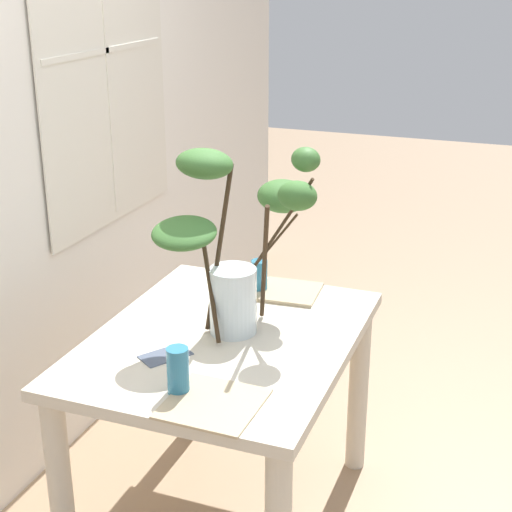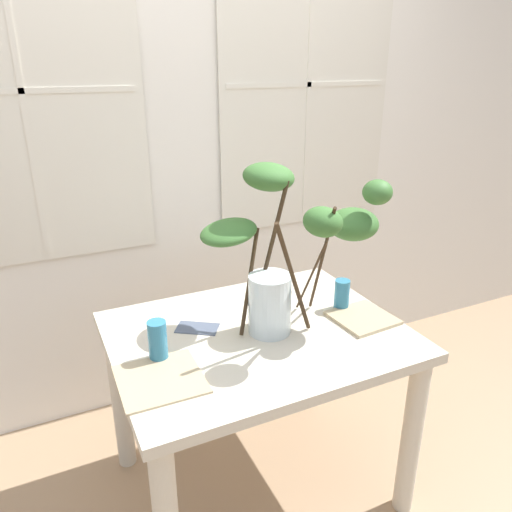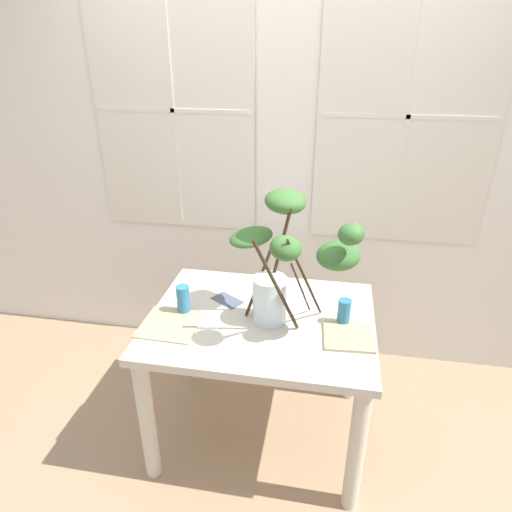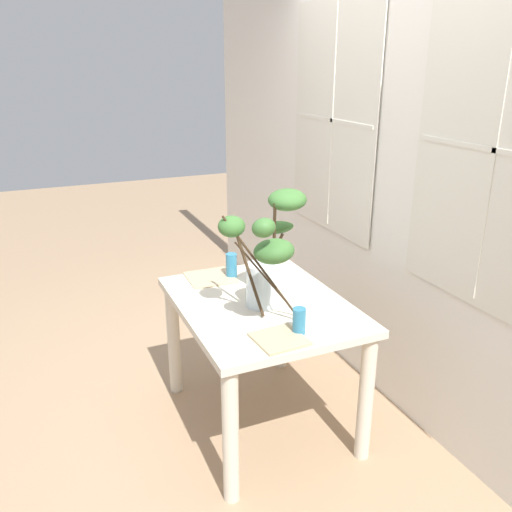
{
  "view_description": "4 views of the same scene",
  "coord_description": "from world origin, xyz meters",
  "px_view_note": "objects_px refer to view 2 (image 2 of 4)",
  "views": [
    {
      "loc": [
        -2.22,
        -0.96,
        1.98
      ],
      "look_at": [
        0.11,
        -0.07,
        1.03
      ],
      "focal_mm": 54.65,
      "sensor_mm": 36.0,
      "label": 1
    },
    {
      "loc": [
        -0.72,
        -1.5,
        1.74
      ],
      "look_at": [
        0.01,
        0.04,
        1.06
      ],
      "focal_mm": 34.65,
      "sensor_mm": 36.0,
      "label": 2
    },
    {
      "loc": [
        0.3,
        -1.85,
        2.02
      ],
      "look_at": [
        -0.02,
        -0.03,
        1.12
      ],
      "focal_mm": 31.49,
      "sensor_mm": 36.0,
      "label": 3
    },
    {
      "loc": [
        2.4,
        -1.07,
        1.99
      ],
      "look_at": [
        0.11,
        -0.08,
        1.08
      ],
      "focal_mm": 37.46,
      "sensor_mm": 36.0,
      "label": 4
    }
  ],
  "objects_px": {
    "dining_table": "(258,362)",
    "drinking_glass_blue_left": "(158,341)",
    "plate_square_right": "(363,318)",
    "plate_square_left": "(160,379)",
    "drinking_glass_blue_right": "(342,295)",
    "vase_with_branches": "(287,248)"
  },
  "relations": [
    {
      "from": "plate_square_right",
      "to": "drinking_glass_blue_right",
      "type": "bearing_deg",
      "value": 102.32
    },
    {
      "from": "drinking_glass_blue_left",
      "to": "drinking_glass_blue_right",
      "type": "distance_m",
      "value": 0.79
    },
    {
      "from": "vase_with_branches",
      "to": "plate_square_left",
      "type": "distance_m",
      "value": 0.64
    },
    {
      "from": "vase_with_branches",
      "to": "drinking_glass_blue_right",
      "type": "relative_size",
      "value": 5.28
    },
    {
      "from": "plate_square_left",
      "to": "dining_table",
      "type": "bearing_deg",
      "value": 18.71
    },
    {
      "from": "dining_table",
      "to": "drinking_glass_blue_left",
      "type": "bearing_deg",
      "value": -177.29
    },
    {
      "from": "vase_with_branches",
      "to": "plate_square_left",
      "type": "height_order",
      "value": "vase_with_branches"
    },
    {
      "from": "drinking_glass_blue_right",
      "to": "plate_square_left",
      "type": "bearing_deg",
      "value": -168.76
    },
    {
      "from": "vase_with_branches",
      "to": "plate_square_left",
      "type": "bearing_deg",
      "value": -166.56
    },
    {
      "from": "vase_with_branches",
      "to": "drinking_glass_blue_left",
      "type": "relative_size",
      "value": 4.7
    },
    {
      "from": "dining_table",
      "to": "plate_square_right",
      "type": "height_order",
      "value": "plate_square_right"
    },
    {
      "from": "dining_table",
      "to": "drinking_glass_blue_left",
      "type": "height_order",
      "value": "drinking_glass_blue_left"
    },
    {
      "from": "drinking_glass_blue_left",
      "to": "drinking_glass_blue_right",
      "type": "relative_size",
      "value": 1.13
    },
    {
      "from": "drinking_glass_blue_right",
      "to": "plate_square_left",
      "type": "xyz_separation_m",
      "value": [
        -0.82,
        -0.16,
        -0.06
      ]
    },
    {
      "from": "vase_with_branches",
      "to": "plate_square_left",
      "type": "relative_size",
      "value": 2.53
    },
    {
      "from": "plate_square_left",
      "to": "drinking_glass_blue_right",
      "type": "bearing_deg",
      "value": 11.24
    },
    {
      "from": "drinking_glass_blue_right",
      "to": "dining_table",
      "type": "bearing_deg",
      "value": -177.13
    },
    {
      "from": "dining_table",
      "to": "drinking_glass_blue_right",
      "type": "distance_m",
      "value": 0.45
    },
    {
      "from": "plate_square_left",
      "to": "plate_square_right",
      "type": "height_order",
      "value": "plate_square_right"
    },
    {
      "from": "dining_table",
      "to": "drinking_glass_blue_right",
      "type": "height_order",
      "value": "drinking_glass_blue_right"
    },
    {
      "from": "plate_square_right",
      "to": "vase_with_branches",
      "type": "bearing_deg",
      "value": 165.6
    },
    {
      "from": "vase_with_branches",
      "to": "dining_table",
      "type": "bearing_deg",
      "value": 172.24
    }
  ]
}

